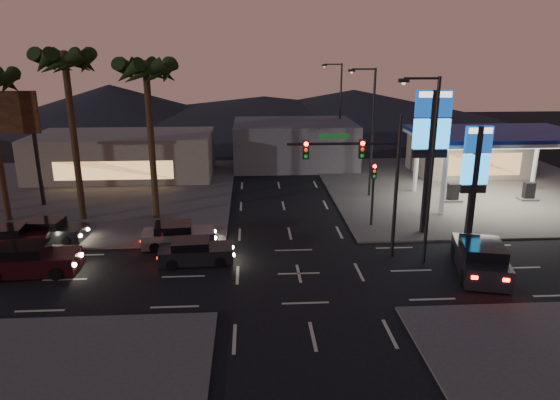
{
  "coord_description": "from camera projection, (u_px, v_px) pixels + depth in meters",
  "views": [
    {
      "loc": [
        -2.43,
        -23.82,
        11.2
      ],
      "look_at": [
        -0.77,
        3.5,
        3.0
      ],
      "focal_mm": 32.0,
      "sensor_mm": 36.0,
      "label": 1
    }
  ],
  "objects": [
    {
      "name": "car_lane_a_front",
      "position": [
        195.0,
        252.0,
        27.33
      ],
      "size": [
        4.21,
        1.99,
        1.34
      ],
      "color": "black",
      "rests_on": "ground"
    },
    {
      "name": "car_lane_b_mid",
      "position": [
        49.0,
        231.0,
        30.43
      ],
      "size": [
        4.34,
        2.07,
        1.38
      ],
      "color": "black",
      "rests_on": "ground"
    },
    {
      "name": "pedestal_signal",
      "position": [
        373.0,
        184.0,
        32.29
      ],
      "size": [
        0.32,
        0.39,
        4.3
      ],
      "color": "black",
      "rests_on": "ground"
    },
    {
      "name": "hill_left",
      "position": [
        111.0,
        103.0,
        81.19
      ],
      "size": [
        40.0,
        40.0,
        6.0
      ],
      "primitive_type": "cone",
      "color": "black",
      "rests_on": "ground"
    },
    {
      "name": "palm_b",
      "position": [
        66.0,
        71.0,
        31.54
      ],
      "size": [
        4.41,
        4.41,
        11.46
      ],
      "color": "black",
      "rests_on": "ground"
    },
    {
      "name": "car_lane_b_front",
      "position": [
        178.0,
        236.0,
        29.67
      ],
      "size": [
        4.48,
        2.15,
        1.42
      ],
      "color": "#59595C",
      "rests_on": "ground"
    },
    {
      "name": "building_far_west",
      "position": [
        124.0,
        155.0,
        45.78
      ],
      "size": [
        16.0,
        8.0,
        4.0
      ],
      "primitive_type": "cube",
      "color": "#726B5B",
      "rests_on": "ground"
    },
    {
      "name": "streetlight_far",
      "position": [
        339.0,
        106.0,
        51.66
      ],
      "size": [
        2.14,
        0.25,
        10.0
      ],
      "color": "black",
      "rests_on": "ground"
    },
    {
      "name": "pylon_sign_tall",
      "position": [
        431.0,
        134.0,
        30.05
      ],
      "size": [
        2.2,
        0.35,
        9.0
      ],
      "color": "black",
      "rests_on": "ground"
    },
    {
      "name": "hill_center",
      "position": [
        264.0,
        108.0,
        82.93
      ],
      "size": [
        60.0,
        60.0,
        4.0
      ],
      "primitive_type": "cone",
      "color": "black",
      "rests_on": "ground"
    },
    {
      "name": "pylon_sign_short",
      "position": [
        476.0,
        165.0,
        29.74
      ],
      "size": [
        1.6,
        0.35,
        7.0
      ],
      "color": "black",
      "rests_on": "ground"
    },
    {
      "name": "palm_a",
      "position": [
        147.0,
        80.0,
        31.99
      ],
      "size": [
        4.41,
        4.41,
        10.86
      ],
      "color": "black",
      "rests_on": "ground"
    },
    {
      "name": "building_far_mid",
      "position": [
        294.0,
        143.0,
        50.48
      ],
      "size": [
        12.0,
        9.0,
        4.4
      ],
      "primitive_type": "cube",
      "color": "#4C4C51",
      "rests_on": "ground"
    },
    {
      "name": "traffic_signal_mast",
      "position": [
        366.0,
        167.0,
        26.75
      ],
      "size": [
        6.1,
        0.39,
        8.0
      ],
      "color": "black",
      "rests_on": "ground"
    },
    {
      "name": "streetlight_near",
      "position": [
        428.0,
        161.0,
        25.84
      ],
      "size": [
        2.14,
        0.25,
        10.0
      ],
      "color": "black",
      "rests_on": "ground"
    },
    {
      "name": "ground",
      "position": [
        299.0,
        274.0,
        26.13
      ],
      "size": [
        140.0,
        140.0,
        0.0
      ],
      "primitive_type": "plane",
      "color": "black",
      "rests_on": "ground"
    },
    {
      "name": "gas_station",
      "position": [
        498.0,
        137.0,
        37.08
      ],
      "size": [
        12.2,
        8.2,
        5.47
      ],
      "color": "silver",
      "rests_on": "ground"
    },
    {
      "name": "convenience_store",
      "position": [
        469.0,
        153.0,
        46.68
      ],
      "size": [
        10.0,
        6.0,
        4.0
      ],
      "primitive_type": "cube",
      "color": "#726B5B",
      "rests_on": "ground"
    },
    {
      "name": "streetlight_mid",
      "position": [
        370.0,
        125.0,
        38.27
      ],
      "size": [
        2.14,
        0.25,
        10.0
      ],
      "color": "black",
      "rests_on": "ground"
    },
    {
      "name": "suv_station",
      "position": [
        480.0,
        258.0,
        26.04
      ],
      "size": [
        3.42,
        5.6,
        1.75
      ],
      "color": "black",
      "rests_on": "ground"
    },
    {
      "name": "corner_lot_ne",
      "position": [
        468.0,
        188.0,
        42.34
      ],
      "size": [
        24.0,
        24.0,
        0.12
      ],
      "primitive_type": "cube",
      "color": "#47443F",
      "rests_on": "ground"
    },
    {
      "name": "hill_right",
      "position": [
        353.0,
        105.0,
        83.65
      ],
      "size": [
        50.0,
        50.0,
        5.0
      ],
      "primitive_type": "cone",
      "color": "black",
      "rests_on": "ground"
    },
    {
      "name": "car_lane_b_rear",
      "position": [
        10.0,
        239.0,
        29.1
      ],
      "size": [
        4.51,
        2.27,
        1.42
      ],
      "color": "black",
      "rests_on": "ground"
    },
    {
      "name": "car_lane_a_mid",
      "position": [
        29.0,
        260.0,
        25.95
      ],
      "size": [
        4.95,
        2.25,
        1.59
      ],
      "color": "black",
      "rests_on": "ground"
    },
    {
      "name": "corner_lot_nw",
      "position": [
        84.0,
        194.0,
        40.49
      ],
      "size": [
        24.0,
        24.0,
        0.12
      ],
      "primitive_type": "cube",
      "color": "#47443F",
      "rests_on": "ground"
    }
  ]
}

